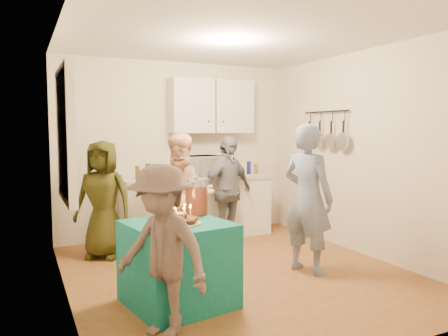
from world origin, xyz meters
name	(u,v)px	position (x,y,z in m)	size (l,w,h in m)	color
floor	(237,272)	(0.00, 0.00, 0.00)	(4.00, 4.00, 0.00)	brown
ceiling	(238,36)	(0.00, 0.00, 2.60)	(4.00, 4.00, 0.00)	white
back_wall	(178,150)	(0.00, 2.00, 1.30)	(3.60, 3.60, 0.00)	silver
left_wall	(64,162)	(-1.80, 0.00, 1.30)	(4.00, 4.00, 0.00)	silver
right_wall	(364,153)	(1.80, 0.00, 1.30)	(4.00, 4.00, 0.00)	silver
window_night	(63,135)	(-1.77, 0.30, 1.55)	(0.04, 1.00, 1.20)	black
counter	(198,209)	(0.20, 1.70, 0.43)	(2.20, 0.58, 0.86)	white
countertop	(197,178)	(0.20, 1.70, 0.89)	(2.24, 0.62, 0.05)	beige
upper_cabinet	(212,106)	(0.50, 1.85, 1.95)	(1.30, 0.30, 0.80)	white
pot_rack	(324,130)	(1.72, 0.70, 1.60)	(0.12, 1.00, 0.60)	black
microwave	(201,166)	(0.25, 1.70, 1.06)	(0.55, 0.38, 0.31)	white
party_table	(178,264)	(-0.89, -0.57, 0.38)	(0.85, 0.85, 0.76)	#11716B
donut_cake	(180,214)	(-0.89, -0.63, 0.85)	(0.38, 0.38, 0.18)	#381C0C
punch_jar	(197,198)	(-0.60, -0.30, 0.93)	(0.22, 0.22, 0.34)	#B32B0E
man_birthday	(308,198)	(0.73, -0.30, 0.83)	(0.61, 0.40, 1.67)	#798BB0
woman_back_left	(103,199)	(-1.25, 1.24, 0.73)	(0.72, 0.47, 1.47)	#565618
woman_back_center	(184,197)	(-0.35, 0.77, 0.78)	(0.76, 0.59, 1.55)	#FF9F85
woman_back_right	(227,190)	(0.44, 1.18, 0.76)	(0.89, 0.37, 1.51)	black
child_near_left	(162,251)	(-1.20, -1.09, 0.67)	(0.87, 0.50, 1.34)	#584946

